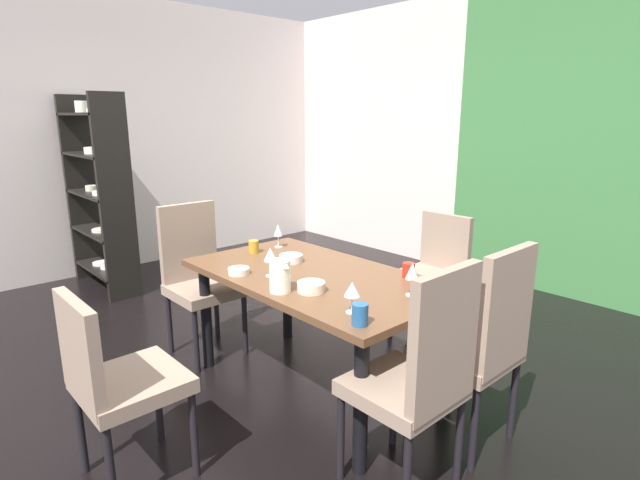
% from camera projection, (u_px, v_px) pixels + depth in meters
% --- Properties ---
extents(ground_plane, '(5.95, 5.81, 0.02)m').
position_uv_depth(ground_plane, '(269.00, 363.00, 3.43)').
color(ground_plane, black).
extents(back_panel_interior, '(2.57, 0.10, 2.85)m').
position_uv_depth(back_panel_interior, '(371.00, 134.00, 6.15)').
color(back_panel_interior, beige).
rests_on(back_panel_interior, ground_plane).
extents(left_interior_panel, '(0.10, 5.81, 2.85)m').
position_uv_depth(left_interior_panel, '(97.00, 137.00, 5.18)').
color(left_interior_panel, silver).
rests_on(left_interior_panel, ground_plane).
extents(dining_table, '(1.60, 0.88, 0.75)m').
position_uv_depth(dining_table, '(315.00, 289.00, 2.95)').
color(dining_table, brown).
rests_on(dining_table, ground_plane).
extents(chair_head_near, '(0.44, 0.44, 0.93)m').
position_uv_depth(chair_head_near, '(114.00, 377.00, 2.19)').
color(chair_head_near, gray).
rests_on(chair_head_near, ground_plane).
extents(chair_head_far, '(0.44, 0.45, 0.93)m').
position_uv_depth(chair_head_far, '(435.00, 268.00, 3.75)').
color(chair_head_far, gray).
rests_on(chair_head_far, ground_plane).
extents(chair_right_far, '(0.44, 0.44, 1.06)m').
position_uv_depth(chair_right_far, '(482.00, 339.00, 2.45)').
color(chair_right_far, gray).
rests_on(chair_right_far, ground_plane).
extents(chair_right_near, '(0.44, 0.44, 1.07)m').
position_uv_depth(chair_right_near, '(419.00, 373.00, 2.12)').
color(chair_right_near, gray).
rests_on(chair_right_near, ground_plane).
extents(chair_left_near, '(0.45, 0.44, 1.06)m').
position_uv_depth(chair_left_near, '(198.00, 273.00, 3.48)').
color(chair_left_near, gray).
rests_on(chair_left_near, ground_plane).
extents(display_shelf, '(0.96, 0.30, 1.84)m').
position_uv_depth(display_shelf, '(98.00, 193.00, 4.72)').
color(display_shelf, black).
rests_on(display_shelf, ground_plane).
extents(wine_glass_rear, '(0.06, 0.06, 0.16)m').
position_uv_depth(wine_glass_rear, '(278.00, 231.00, 3.49)').
color(wine_glass_rear, silver).
rests_on(wine_glass_rear, dining_table).
extents(wine_glass_south, '(0.07, 0.07, 0.18)m').
position_uv_depth(wine_glass_south, '(412.00, 272.00, 2.54)').
color(wine_glass_south, silver).
rests_on(wine_glass_south, dining_table).
extents(wine_glass_center, '(0.08, 0.08, 0.15)m').
position_uv_depth(wine_glass_center, '(352.00, 290.00, 2.32)').
color(wine_glass_center, silver).
rests_on(wine_glass_center, dining_table).
extents(wine_glass_near_window, '(0.08, 0.08, 0.17)m').
position_uv_depth(wine_glass_near_window, '(270.00, 255.00, 2.85)').
color(wine_glass_near_window, silver).
rests_on(wine_glass_near_window, dining_table).
extents(serving_bowl_north, '(0.15, 0.15, 0.05)m').
position_uv_depth(serving_bowl_north, '(291.00, 258.00, 3.16)').
color(serving_bowl_north, silver).
rests_on(serving_bowl_north, dining_table).
extents(serving_bowl_near_shelf, '(0.13, 0.13, 0.04)m').
position_uv_depth(serving_bowl_near_shelf, '(239.00, 271.00, 2.92)').
color(serving_bowl_near_shelf, silver).
rests_on(serving_bowl_near_shelf, dining_table).
extents(serving_bowl_right, '(0.15, 0.15, 0.05)m').
position_uv_depth(serving_bowl_right, '(311.00, 287.00, 2.62)').
color(serving_bowl_right, beige).
rests_on(serving_bowl_right, dining_table).
extents(cup_corner, '(0.07, 0.07, 0.10)m').
position_uv_depth(cup_corner, '(360.00, 315.00, 2.20)').
color(cup_corner, '#22578E').
rests_on(cup_corner, dining_table).
extents(cup_east, '(0.07, 0.07, 0.09)m').
position_uv_depth(cup_east, '(408.00, 270.00, 2.85)').
color(cup_east, red).
rests_on(cup_east, dining_table).
extents(cup_left, '(0.07, 0.07, 0.08)m').
position_uv_depth(cup_left, '(254.00, 247.00, 3.36)').
color(cup_left, '#AF8623').
rests_on(cup_left, dining_table).
extents(pitcher_west, '(0.13, 0.11, 0.17)m').
position_uv_depth(pitcher_west, '(280.00, 276.00, 2.61)').
color(pitcher_west, white).
rests_on(pitcher_west, dining_table).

